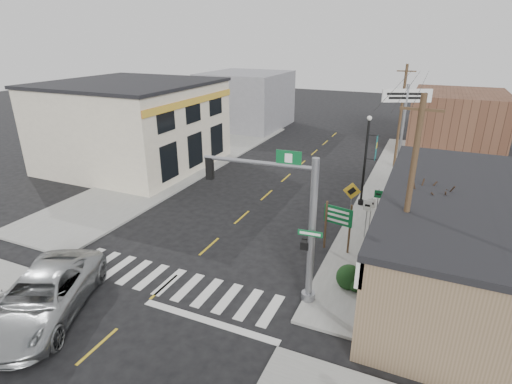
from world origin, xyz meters
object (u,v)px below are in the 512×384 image
at_px(suv, 42,296).
at_px(utility_pole_far, 401,116).
at_px(dance_center_sign, 405,111).
at_px(bare_tree, 433,190).
at_px(traffic_signal_pole, 294,214).
at_px(guide_sign, 338,220).
at_px(lamp_post, 367,155).
at_px(fire_hydrant, 377,263).
at_px(utility_pole_near, 408,205).

bearing_deg(suv, utility_pole_far, 44.55).
bearing_deg(suv, dance_center_sign, 39.48).
bearing_deg(bare_tree, traffic_signal_pole, -139.59).
distance_m(guide_sign, lamp_post, 6.80).
relative_size(traffic_signal_pole, lamp_post, 1.09).
distance_m(suv, dance_center_sign, 24.49).
distance_m(fire_hydrant, bare_tree, 4.22).
relative_size(bare_tree, utility_pole_far, 0.63).
relative_size(guide_sign, utility_pole_near, 0.31).
bearing_deg(dance_center_sign, utility_pole_far, 73.68).
bearing_deg(fire_hydrant, lamp_post, 105.14).
bearing_deg(traffic_signal_pole, guide_sign, 75.00).
xyz_separation_m(suv, bare_tree, (13.50, 9.31, 3.32)).
distance_m(bare_tree, utility_pole_far, 16.48).
distance_m(bare_tree, utility_pole_near, 2.97).
bearing_deg(utility_pole_near, traffic_signal_pole, -156.64).
bearing_deg(utility_pole_far, dance_center_sign, -88.81).
relative_size(suv, bare_tree, 1.25).
relative_size(guide_sign, dance_center_sign, 0.36).
relative_size(traffic_signal_pole, fire_hydrant, 9.60).
bearing_deg(bare_tree, dance_center_sign, 100.99).
bearing_deg(fire_hydrant, utility_pole_far, 93.39).
height_order(traffic_signal_pole, utility_pole_near, utility_pole_near).
height_order(guide_sign, lamp_post, lamp_post).
height_order(utility_pole_near, utility_pole_far, utility_pole_near).
xyz_separation_m(guide_sign, bare_tree, (4.06, -0.31, 2.38)).
xyz_separation_m(suv, guide_sign, (9.44, 9.63, 0.94)).
relative_size(fire_hydrant, lamp_post, 0.11).
xyz_separation_m(guide_sign, utility_pole_near, (3.20, -3.14, 2.65)).
bearing_deg(fire_hydrant, suv, -143.38).
distance_m(suv, traffic_signal_pole, 10.44).
xyz_separation_m(fire_hydrant, bare_tree, (1.86, 0.66, 3.73)).
xyz_separation_m(guide_sign, utility_pole_far, (1.20, 15.92, 2.54)).
xyz_separation_m(utility_pole_near, utility_pole_far, (-2.00, 19.06, -0.11)).
distance_m(suv, lamp_post, 19.03).
bearing_deg(guide_sign, utility_pole_far, 97.37).
bearing_deg(suv, fire_hydrant, 13.80).
bearing_deg(traffic_signal_pole, dance_center_sign, 76.68).
distance_m(suv, fire_hydrant, 14.51).
bearing_deg(dance_center_sign, suv, -141.16).
relative_size(suv, lamp_post, 1.11).
relative_size(guide_sign, bare_tree, 0.51).
relative_size(utility_pole_near, utility_pole_far, 1.03).
distance_m(suv, utility_pole_far, 27.89).
distance_m(lamp_post, utility_pole_near, 10.25).
bearing_deg(utility_pole_far, lamp_post, -102.37).
height_order(suv, guide_sign, guide_sign).
xyz_separation_m(dance_center_sign, utility_pole_far, (-0.53, 4.25, -1.15)).
height_order(guide_sign, fire_hydrant, guide_sign).
bearing_deg(lamp_post, dance_center_sign, 88.86).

